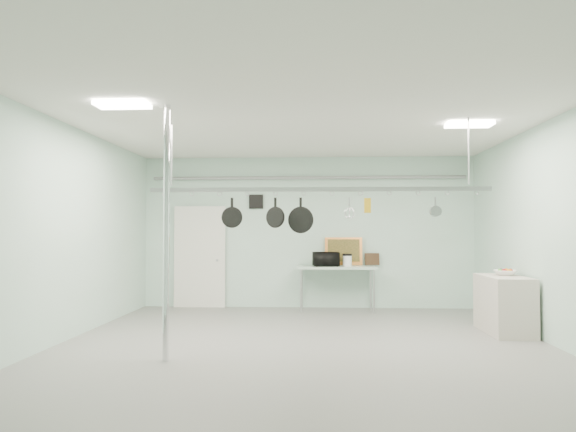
# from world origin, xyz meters

# --- Properties ---
(floor) EXTENTS (8.00, 8.00, 0.00)m
(floor) POSITION_xyz_m (0.00, 0.00, 0.00)
(floor) COLOR gray
(floor) RESTS_ON ground
(ceiling) EXTENTS (7.00, 8.00, 0.02)m
(ceiling) POSITION_xyz_m (0.00, 0.00, 3.19)
(ceiling) COLOR silver
(ceiling) RESTS_ON back_wall
(back_wall) EXTENTS (7.00, 0.02, 3.20)m
(back_wall) POSITION_xyz_m (0.00, 3.99, 1.60)
(back_wall) COLOR silver
(back_wall) RESTS_ON floor
(right_wall) EXTENTS (0.02, 8.00, 3.20)m
(right_wall) POSITION_xyz_m (3.49, 0.00, 1.60)
(right_wall) COLOR silver
(right_wall) RESTS_ON floor
(door) EXTENTS (1.10, 0.10, 2.20)m
(door) POSITION_xyz_m (-2.30, 3.94, 1.05)
(door) COLOR silver
(door) RESTS_ON floor
(wall_vent) EXTENTS (0.30, 0.04, 0.30)m
(wall_vent) POSITION_xyz_m (-1.10, 3.97, 2.25)
(wall_vent) COLOR black
(wall_vent) RESTS_ON back_wall
(conduit_pipe) EXTENTS (6.60, 0.07, 0.07)m
(conduit_pipe) POSITION_xyz_m (0.00, 3.90, 2.75)
(conduit_pipe) COLOR gray
(conduit_pipe) RESTS_ON back_wall
(chrome_pole) EXTENTS (0.08, 0.08, 3.20)m
(chrome_pole) POSITION_xyz_m (-1.70, -0.60, 1.60)
(chrome_pole) COLOR silver
(chrome_pole) RESTS_ON floor
(prep_table) EXTENTS (1.60, 0.70, 0.91)m
(prep_table) POSITION_xyz_m (0.60, 3.60, 0.83)
(prep_table) COLOR #A2BFB0
(prep_table) RESTS_ON floor
(side_cabinet) EXTENTS (0.60, 1.20, 0.90)m
(side_cabinet) POSITION_xyz_m (3.15, 1.40, 0.45)
(side_cabinet) COLOR beige
(side_cabinet) RESTS_ON floor
(pot_rack) EXTENTS (4.80, 0.06, 1.00)m
(pot_rack) POSITION_xyz_m (0.20, 0.30, 2.23)
(pot_rack) COLOR #B7B7BC
(pot_rack) RESTS_ON ceiling
(light_panel_left) EXTENTS (0.65, 0.30, 0.05)m
(light_panel_left) POSITION_xyz_m (-2.20, -0.80, 3.16)
(light_panel_left) COLOR white
(light_panel_left) RESTS_ON ceiling
(light_panel_right) EXTENTS (0.65, 0.30, 0.05)m
(light_panel_right) POSITION_xyz_m (2.40, 0.60, 3.16)
(light_panel_right) COLOR white
(light_panel_right) RESTS_ON ceiling
(microwave) EXTENTS (0.56, 0.42, 0.29)m
(microwave) POSITION_xyz_m (0.38, 3.53, 1.05)
(microwave) COLOR black
(microwave) RESTS_ON prep_table
(coffee_canister) EXTENTS (0.18, 0.18, 0.21)m
(coffee_canister) POSITION_xyz_m (0.81, 3.54, 1.01)
(coffee_canister) COLOR white
(coffee_canister) RESTS_ON prep_table
(painting_large) EXTENTS (0.79, 0.17, 0.58)m
(painting_large) POSITION_xyz_m (0.76, 3.90, 1.20)
(painting_large) COLOR orange
(painting_large) RESTS_ON prep_table
(painting_small) EXTENTS (0.31, 0.10, 0.25)m
(painting_small) POSITION_xyz_m (1.35, 3.90, 1.03)
(painting_small) COLOR #342112
(painting_small) RESTS_ON prep_table
(fruit_bowl) EXTENTS (0.46, 0.46, 0.09)m
(fruit_bowl) POSITION_xyz_m (3.22, 1.52, 0.94)
(fruit_bowl) COLOR white
(fruit_bowl) RESTS_ON side_cabinet
(skillet_left) EXTENTS (0.30, 0.06, 0.40)m
(skillet_left) POSITION_xyz_m (-1.02, 0.30, 1.88)
(skillet_left) COLOR black
(skillet_left) RESTS_ON pot_rack
(skillet_mid) EXTENTS (0.29, 0.18, 0.40)m
(skillet_mid) POSITION_xyz_m (-0.40, 0.30, 1.88)
(skillet_mid) COLOR black
(skillet_mid) RESTS_ON pot_rack
(skillet_right) EXTENTS (0.37, 0.16, 0.51)m
(skillet_right) POSITION_xyz_m (-0.04, 0.30, 1.83)
(skillet_right) COLOR black
(skillet_right) RESTS_ON pot_rack
(whisk) EXTENTS (0.20, 0.20, 0.31)m
(whisk) POSITION_xyz_m (0.64, 0.30, 1.93)
(whisk) COLOR #A6A7AB
(whisk) RESTS_ON pot_rack
(grater) EXTENTS (0.09, 0.03, 0.23)m
(grater) POSITION_xyz_m (0.89, 0.30, 1.97)
(grater) COLOR yellow
(grater) RESTS_ON pot_rack
(saucepan) EXTENTS (0.17, 0.14, 0.29)m
(saucepan) POSITION_xyz_m (1.83, 0.30, 1.94)
(saucepan) COLOR #BABABF
(saucepan) RESTS_ON pot_rack
(fruit_cluster) EXTENTS (0.24, 0.24, 0.09)m
(fruit_cluster) POSITION_xyz_m (3.22, 1.52, 0.98)
(fruit_cluster) COLOR #A40F15
(fruit_cluster) RESTS_ON fruit_bowl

